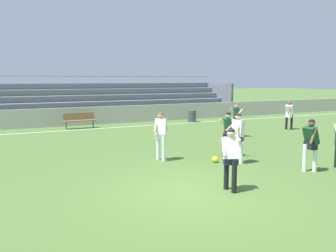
# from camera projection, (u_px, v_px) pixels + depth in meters

# --- Properties ---
(ground_plane) EXTENTS (160.00, 160.00, 0.00)m
(ground_plane) POSITION_uv_depth(u_px,v_px,m) (190.00, 191.00, 9.04)
(ground_plane) COLOR #4C6B30
(field_line_sideline) EXTENTS (44.00, 0.12, 0.01)m
(field_line_sideline) POSITION_uv_depth(u_px,v_px,m) (80.00, 130.00, 20.02)
(field_line_sideline) COLOR white
(field_line_sideline) RESTS_ON ground
(sideline_wall) EXTENTS (48.00, 0.16, 1.12)m
(sideline_wall) POSITION_uv_depth(u_px,v_px,m) (73.00, 117.00, 21.68)
(sideline_wall) COLOR #BCB7AD
(sideline_wall) RESTS_ON ground
(bleacher_stand) EXTENTS (25.96, 4.00, 3.09)m
(bleacher_stand) POSITION_uv_depth(u_px,v_px,m) (61.00, 101.00, 24.03)
(bleacher_stand) COLOR #9EA3AD
(bleacher_stand) RESTS_ON ground
(bench_far_right) EXTENTS (1.80, 0.40, 0.90)m
(bench_far_right) POSITION_uv_depth(u_px,v_px,m) (79.00, 119.00, 20.53)
(bench_far_right) COLOR olive
(bench_far_right) RESTS_ON ground
(trash_bin) EXTENTS (0.54, 0.54, 0.77)m
(trash_bin) POSITION_uv_depth(u_px,v_px,m) (192.00, 116.00, 23.54)
(trash_bin) COLOR #3D424C
(trash_bin) RESTS_ON ground
(player_white_wide_left) EXTENTS (0.66, 0.50, 1.71)m
(player_white_wide_left) POSITION_uv_depth(u_px,v_px,m) (238.00, 134.00, 11.90)
(player_white_wide_left) COLOR white
(player_white_wide_left) RESTS_ON ground
(player_dark_wide_right) EXTENTS (0.44, 0.62, 1.65)m
(player_dark_wide_right) POSITION_uv_depth(u_px,v_px,m) (228.00, 130.00, 12.93)
(player_dark_wide_right) COLOR black
(player_dark_wide_right) RESTS_ON ground
(player_dark_on_ball) EXTENTS (0.42, 0.62, 1.67)m
(player_dark_on_ball) POSITION_uv_depth(u_px,v_px,m) (237.00, 117.00, 17.40)
(player_dark_on_ball) COLOR white
(player_dark_on_ball) RESTS_ON ground
(player_white_trailing_run) EXTENTS (0.66, 0.49, 1.62)m
(player_white_trailing_run) POSITION_uv_depth(u_px,v_px,m) (231.00, 154.00, 8.94)
(player_white_trailing_run) COLOR black
(player_white_trailing_run) RESTS_ON ground
(player_dark_challenging) EXTENTS (0.49, 0.44, 1.63)m
(player_dark_challenging) POSITION_uv_depth(u_px,v_px,m) (311.00, 141.00, 10.86)
(player_dark_challenging) COLOR white
(player_dark_challenging) RESTS_ON ground
(player_white_pressing_high) EXTENTS (0.62, 0.50, 1.62)m
(player_white_pressing_high) POSITION_uv_depth(u_px,v_px,m) (289.00, 113.00, 20.00)
(player_white_pressing_high) COLOR black
(player_white_pressing_high) RESTS_ON ground
(player_white_overlapping) EXTENTS (0.71, 0.48, 1.71)m
(player_white_overlapping) POSITION_uv_depth(u_px,v_px,m) (161.00, 132.00, 12.33)
(player_white_overlapping) COLOR white
(player_white_overlapping) RESTS_ON ground
(soccer_ball) EXTENTS (0.22, 0.22, 0.22)m
(soccer_ball) POSITION_uv_depth(u_px,v_px,m) (215.00, 159.00, 12.14)
(soccer_ball) COLOR yellow
(soccer_ball) RESTS_ON ground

